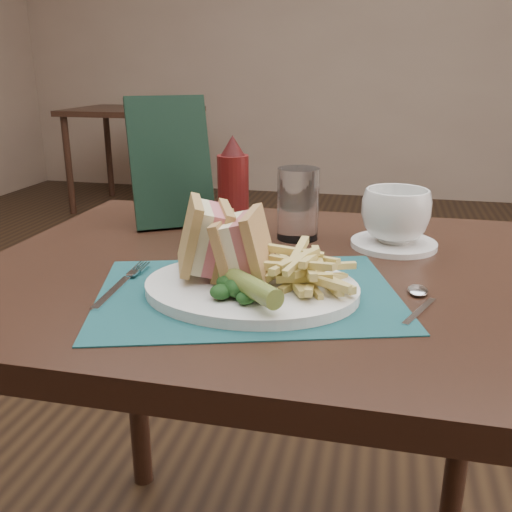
{
  "coord_description": "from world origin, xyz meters",
  "views": [
    {
      "loc": [
        0.19,
        -1.34,
        1.05
      ],
      "look_at": [
        0.01,
        -0.6,
        0.8
      ],
      "focal_mm": 40.0,
      "sensor_mm": 36.0,
      "label": 1
    }
  ],
  "objects_px": {
    "saucer": "(393,244)",
    "ketchup_bottle": "(233,186)",
    "sandwich_half_b": "(229,245)",
    "table_main": "(260,459)",
    "placemat": "(248,293)",
    "drinking_glass": "(298,204)",
    "plate": "(251,288)",
    "coffee_cup": "(396,215)",
    "sandwich_half_a": "(190,238)",
    "table_bg_left": "(136,159)",
    "check_presenter": "(171,162)"
  },
  "relations": [
    {
      "from": "table_main",
      "to": "check_presenter",
      "type": "height_order",
      "value": "check_presenter"
    },
    {
      "from": "ketchup_bottle",
      "to": "table_main",
      "type": "bearing_deg",
      "value": -60.61
    },
    {
      "from": "plate",
      "to": "check_presenter",
      "type": "bearing_deg",
      "value": 126.06
    },
    {
      "from": "table_main",
      "to": "coffee_cup",
      "type": "bearing_deg",
      "value": 35.26
    },
    {
      "from": "sandwich_half_b",
      "to": "drinking_glass",
      "type": "relative_size",
      "value": 0.77
    },
    {
      "from": "table_main",
      "to": "coffee_cup",
      "type": "height_order",
      "value": "coffee_cup"
    },
    {
      "from": "coffee_cup",
      "to": "drinking_glass",
      "type": "bearing_deg",
      "value": 175.64
    },
    {
      "from": "sandwich_half_b",
      "to": "ketchup_bottle",
      "type": "relative_size",
      "value": 0.54
    },
    {
      "from": "sandwich_half_a",
      "to": "saucer",
      "type": "bearing_deg",
      "value": 19.55
    },
    {
      "from": "plate",
      "to": "coffee_cup",
      "type": "height_order",
      "value": "coffee_cup"
    },
    {
      "from": "saucer",
      "to": "ketchup_bottle",
      "type": "distance_m",
      "value": 0.31
    },
    {
      "from": "sandwich_half_a",
      "to": "check_presenter",
      "type": "distance_m",
      "value": 0.35
    },
    {
      "from": "table_bg_left",
      "to": "coffee_cup",
      "type": "bearing_deg",
      "value": -58.15
    },
    {
      "from": "check_presenter",
      "to": "sandwich_half_a",
      "type": "bearing_deg",
      "value": -96.56
    },
    {
      "from": "sandwich_half_b",
      "to": "drinking_glass",
      "type": "xyz_separation_m",
      "value": [
        0.05,
        0.28,
        -0.0
      ]
    },
    {
      "from": "drinking_glass",
      "to": "ketchup_bottle",
      "type": "height_order",
      "value": "ketchup_bottle"
    },
    {
      "from": "sandwich_half_a",
      "to": "coffee_cup",
      "type": "height_order",
      "value": "sandwich_half_a"
    },
    {
      "from": "drinking_glass",
      "to": "check_presenter",
      "type": "distance_m",
      "value": 0.27
    },
    {
      "from": "placemat",
      "to": "sandwich_half_b",
      "type": "relative_size",
      "value": 4.14
    },
    {
      "from": "sandwich_half_b",
      "to": "check_presenter",
      "type": "height_order",
      "value": "check_presenter"
    },
    {
      "from": "placemat",
      "to": "plate",
      "type": "xyz_separation_m",
      "value": [
        0.01,
        -0.0,
        0.01
      ]
    },
    {
      "from": "table_bg_left",
      "to": "check_presenter",
      "type": "relative_size",
      "value": 3.51
    },
    {
      "from": "plate",
      "to": "coffee_cup",
      "type": "relative_size",
      "value": 2.54
    },
    {
      "from": "saucer",
      "to": "drinking_glass",
      "type": "relative_size",
      "value": 1.15
    },
    {
      "from": "table_main",
      "to": "ketchup_bottle",
      "type": "bearing_deg",
      "value": 119.39
    },
    {
      "from": "plate",
      "to": "sandwich_half_a",
      "type": "relative_size",
      "value": 2.76
    },
    {
      "from": "sandwich_half_a",
      "to": "saucer",
      "type": "height_order",
      "value": "sandwich_half_a"
    },
    {
      "from": "sandwich_half_a",
      "to": "check_presenter",
      "type": "height_order",
      "value": "check_presenter"
    },
    {
      "from": "sandwich_half_a",
      "to": "plate",
      "type": "bearing_deg",
      "value": -32.99
    },
    {
      "from": "sandwich_half_b",
      "to": "saucer",
      "type": "bearing_deg",
      "value": 47.41
    },
    {
      "from": "table_main",
      "to": "plate",
      "type": "distance_m",
      "value": 0.4
    },
    {
      "from": "drinking_glass",
      "to": "check_presenter",
      "type": "relative_size",
      "value": 0.51
    },
    {
      "from": "coffee_cup",
      "to": "check_presenter",
      "type": "bearing_deg",
      "value": 172.5
    },
    {
      "from": "sandwich_half_b",
      "to": "table_main",
      "type": "bearing_deg",
      "value": 78.93
    },
    {
      "from": "placemat",
      "to": "saucer",
      "type": "bearing_deg",
      "value": 53.82
    },
    {
      "from": "sandwich_half_b",
      "to": "coffee_cup",
      "type": "height_order",
      "value": "sandwich_half_b"
    },
    {
      "from": "placemat",
      "to": "drinking_glass",
      "type": "xyz_separation_m",
      "value": [
        0.02,
        0.28,
        0.06
      ]
    },
    {
      "from": "table_main",
      "to": "sandwich_half_b",
      "type": "height_order",
      "value": "sandwich_half_b"
    },
    {
      "from": "sandwich_half_a",
      "to": "placemat",
      "type": "bearing_deg",
      "value": -33.12
    },
    {
      "from": "sandwich_half_a",
      "to": "drinking_glass",
      "type": "height_order",
      "value": "drinking_glass"
    },
    {
      "from": "coffee_cup",
      "to": "drinking_glass",
      "type": "distance_m",
      "value": 0.17
    },
    {
      "from": "table_bg_left",
      "to": "plate",
      "type": "distance_m",
      "value": 3.76
    },
    {
      "from": "table_bg_left",
      "to": "coffee_cup",
      "type": "xyz_separation_m",
      "value": [
        1.9,
        -3.06,
        0.43
      ]
    },
    {
      "from": "plate",
      "to": "check_presenter",
      "type": "xyz_separation_m",
      "value": [
        -0.24,
        0.33,
        0.11
      ]
    },
    {
      "from": "check_presenter",
      "to": "table_main",
      "type": "bearing_deg",
      "value": -73.92
    },
    {
      "from": "table_bg_left",
      "to": "plate",
      "type": "bearing_deg",
      "value": -62.87
    },
    {
      "from": "table_main",
      "to": "placemat",
      "type": "xyz_separation_m",
      "value": [
        0.01,
        -0.12,
        0.38
      ]
    },
    {
      "from": "ketchup_bottle",
      "to": "drinking_glass",
      "type": "bearing_deg",
      "value": 3.42
    },
    {
      "from": "table_main",
      "to": "ketchup_bottle",
      "type": "distance_m",
      "value": 0.5
    },
    {
      "from": "placemat",
      "to": "coffee_cup",
      "type": "xyz_separation_m",
      "value": [
        0.2,
        0.27,
        0.06
      ]
    }
  ]
}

